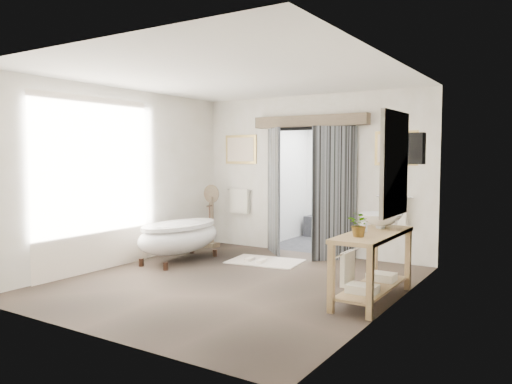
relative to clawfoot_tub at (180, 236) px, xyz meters
The scene contains 13 objects.
ground_plane 1.77m from the clawfoot_tub, 22.82° to the right, with size 5.00×5.00×0.00m, color brown.
room_shell 2.25m from the clawfoot_tub, 27.08° to the right, with size 4.52×5.02×2.91m.
shower_room 3.71m from the clawfoot_tub, 64.50° to the left, with size 2.22×2.01×2.51m.
back_wall_dressing 2.55m from the clawfoot_tub, 46.10° to the left, with size 3.82×0.70×2.52m.
clawfoot_tub is the anchor object (origin of this frame).
vanity 3.57m from the clawfoot_tub, ahead, with size 0.57×1.60×0.85m.
pedestal_mirror 1.39m from the clawfoot_tub, 104.55° to the left, with size 0.36×0.24×1.23m.
rug 1.52m from the clawfoot_tub, 30.26° to the left, with size 1.20×0.80×0.01m, color beige.
slippers 1.36m from the clawfoot_tub, 28.18° to the left, with size 0.38×0.27×0.05m.
basin 3.55m from the clawfoot_tub, ahead, with size 0.57×0.57×0.20m, color white.
plant 3.69m from the clawfoot_tub, 13.95° to the right, with size 0.26×0.23×0.29m, color gray.
soap_bottle_a 3.51m from the clawfoot_tub, ahead, with size 0.08×0.08×0.17m, color gray.
soap_bottle_b 3.55m from the clawfoot_tub, ahead, with size 0.12×0.12×0.15m, color gray.
Camera 1 is at (4.02, -5.73, 1.80)m, focal length 35.00 mm.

